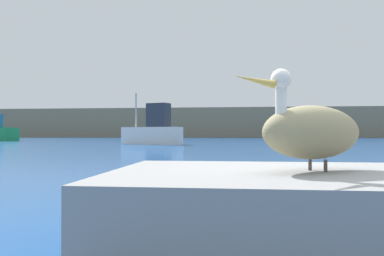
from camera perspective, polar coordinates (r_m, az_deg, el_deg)
name	(u,v)px	position (r m, az deg, el deg)	size (l,w,h in m)	color
ground_plane	(294,228)	(3.78, 14.93, -14.24)	(260.00, 260.00, 0.00)	#194C93
hillside_backdrop	(239,123)	(77.53, 7.00, 0.68)	(140.00, 15.62, 5.56)	#7F755B
pier_dock	(314,205)	(3.40, 17.66, -10.94)	(3.39, 2.12, 0.56)	gray
pelican	(312,131)	(3.33, 17.45, -0.42)	(1.23, 1.09, 0.82)	gray
fishing_boat_white	(154,130)	(29.31, -5.76, -0.30)	(4.91, 2.69, 4.00)	white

